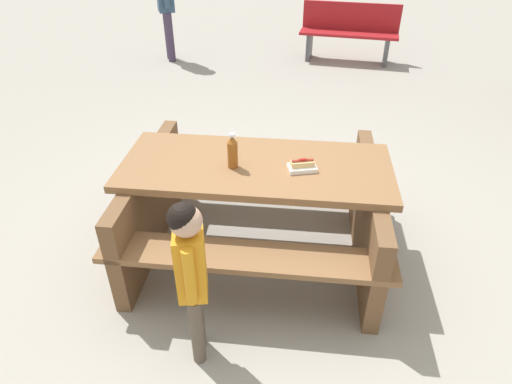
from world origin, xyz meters
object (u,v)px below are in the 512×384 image
(picnic_table, at_px, (256,201))
(park_bench_mid, at_px, (349,31))
(soda_bottle, at_px, (233,152))
(child_in_coat, at_px, (190,266))
(hotdog_tray, at_px, (302,166))

(picnic_table, height_order, park_bench_mid, park_bench_mid)
(soda_bottle, relative_size, child_in_coat, 0.23)
(picnic_table, distance_m, park_bench_mid, 4.82)
(hotdog_tray, height_order, park_bench_mid, park_bench_mid)
(soda_bottle, distance_m, hotdog_tray, 0.46)
(picnic_table, distance_m, hotdog_tray, 0.46)
(picnic_table, xyz_separation_m, park_bench_mid, (0.37, 4.81, 0.00))
(hotdog_tray, xyz_separation_m, child_in_coat, (-0.43, -0.94, -0.10))
(soda_bottle, xyz_separation_m, hotdog_tray, (0.45, 0.06, -0.08))
(hotdog_tray, height_order, child_in_coat, child_in_coat)
(picnic_table, relative_size, park_bench_mid, 1.30)
(child_in_coat, xyz_separation_m, park_bench_mid, (0.49, 5.76, -0.23))
(park_bench_mid, bearing_deg, hotdog_tray, -90.72)
(soda_bottle, xyz_separation_m, child_in_coat, (0.02, -0.88, -0.18))
(picnic_table, bearing_deg, child_in_coat, -97.09)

